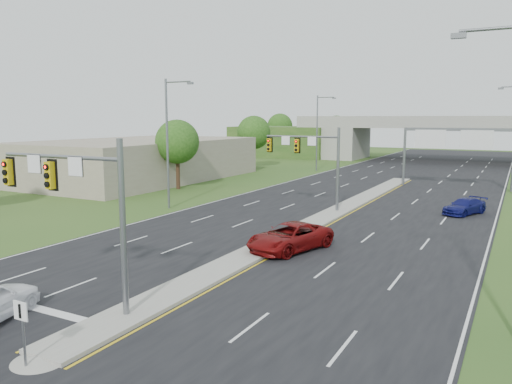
{
  "coord_description": "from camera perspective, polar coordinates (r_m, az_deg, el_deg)",
  "views": [
    {
      "loc": [
        13.21,
        -13.98,
        7.74
      ],
      "look_at": [
        -1.83,
        14.18,
        3.0
      ],
      "focal_mm": 35.0,
      "sensor_mm": 36.0,
      "label": 1
    }
  ],
  "objects": [
    {
      "name": "tree_back_a",
      "position": [
        119.52,
        2.75,
        7.52
      ],
      "size": [
        6.0,
        6.0,
        8.85
      ],
      "color": "#382316",
      "rests_on": "ground"
    },
    {
      "name": "median",
      "position": [
        40.01,
        8.29,
        -2.65
      ],
      "size": [
        2.0,
        54.0,
        0.16
      ],
      "primitive_type": "cube",
      "color": "gray",
      "rests_on": "road"
    },
    {
      "name": "commercial_building",
      "position": [
        65.53,
        -13.3,
        3.63
      ],
      "size": [
        18.0,
        30.0,
        5.0
      ],
      "primitive_type": "cube",
      "color": "gray",
      "rests_on": "ground"
    },
    {
      "name": "tree_l_near",
      "position": [
        55.17,
        -8.99,
        5.68
      ],
      "size": [
        4.8,
        4.8,
        7.6
      ],
      "color": "#382316",
      "rests_on": "ground"
    },
    {
      "name": "ground",
      "position": [
        20.73,
        -14.57,
        -13.76
      ],
      "size": [
        240.0,
        240.0,
        0.0
      ],
      "primitive_type": "plane",
      "color": "#2B4E1B",
      "rests_on": "ground"
    },
    {
      "name": "car_far_a",
      "position": [
        29.49,
        3.9,
        -5.15
      ],
      "size": [
        4.15,
        6.23,
        1.59
      ],
      "primitive_type": "imported",
      "rotation": [
        0.0,
        0.0,
        -0.29
      ],
      "color": "#6A0A0A",
      "rests_on": "road"
    },
    {
      "name": "median_nose",
      "position": [
        18.23,
        -23.5,
        -17.06
      ],
      "size": [
        2.0,
        2.0,
        0.16
      ],
      "primitive_type": "cone",
      "color": "gray",
      "rests_on": "road"
    },
    {
      "name": "lightpole_l_mid",
      "position": [
        43.13,
        -9.91,
        6.15
      ],
      "size": [
        2.85,
        0.25,
        11.0
      ],
      "color": "slate",
      "rests_on": "ground"
    },
    {
      "name": "car_far_b",
      "position": [
        43.77,
        22.73,
        -1.53
      ],
      "size": [
        3.48,
        4.76,
        1.28
      ],
      "primitive_type": "imported",
      "rotation": [
        0.0,
        0.0,
        -0.43
      ],
      "color": "#0D1053",
      "rests_on": "road"
    },
    {
      "name": "lane_markings",
      "position": [
        45.72,
        10.1,
        -1.4
      ],
      "size": [
        23.72,
        160.0,
        0.01
      ],
      "color": "gold",
      "rests_on": "road"
    },
    {
      "name": "tree_back_b",
      "position": [
        114.23,
        9.15,
        7.22
      ],
      "size": [
        5.6,
        5.6,
        8.32
      ],
      "color": "#382316",
      "rests_on": "ground"
    },
    {
      "name": "road",
      "position": [
        51.32,
        12.85,
        -0.43
      ],
      "size": [
        24.0,
        160.0,
        0.02
      ],
      "primitive_type": "cube",
      "color": "black",
      "rests_on": "ground"
    },
    {
      "name": "overpass",
      "position": [
        95.0,
        20.17,
        5.41
      ],
      "size": [
        80.0,
        14.0,
        8.1
      ],
      "color": "gray",
      "rests_on": "ground"
    },
    {
      "name": "signal_mast_near",
      "position": [
        21.02,
        -19.74,
        -0.3
      ],
      "size": [
        6.62,
        0.6,
        7.0
      ],
      "color": "slate",
      "rests_on": "ground"
    },
    {
      "name": "lightpole_l_far",
      "position": [
        73.92,
        7.13,
        7.11
      ],
      "size": [
        2.85,
        0.25,
        11.0
      ],
      "color": "slate",
      "rests_on": "ground"
    },
    {
      "name": "signal_mast_far",
      "position": [
        41.98,
        6.41,
        4.28
      ],
      "size": [
        6.62,
        0.6,
        7.0
      ],
      "color": "slate",
      "rests_on": "ground"
    },
    {
      "name": "tree_l_mid",
      "position": [
        78.41,
        -0.25,
        6.81
      ],
      "size": [
        5.2,
        5.2,
        8.12
      ],
      "color": "#382316",
      "rests_on": "ground"
    },
    {
      "name": "sign_gantry",
      "position": [
        59.31,
        21.86,
        5.43
      ],
      "size": [
        11.58,
        0.44,
        6.67
      ],
      "color": "slate",
      "rests_on": "ground"
    },
    {
      "name": "keep_right_sign",
      "position": [
        17.39,
        -25.17,
        -13.35
      ],
      "size": [
        0.6,
        0.13,
        2.2
      ],
      "color": "slate",
      "rests_on": "ground"
    }
  ]
}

